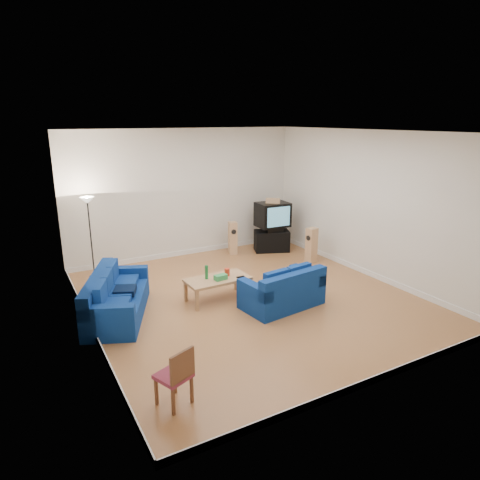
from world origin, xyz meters
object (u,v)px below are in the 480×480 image
sofa_three_seat (115,301)px  coffee_table (218,281)px  tv_stand (272,241)px  television (273,215)px  sofa_loveseat (284,293)px

sofa_three_seat → coffee_table: 1.94m
sofa_three_seat → tv_stand: sofa_three_seat is taller
television → sofa_three_seat: bearing=-154.0°
sofa_three_seat → sofa_loveseat: sofa_three_seat is taller
coffee_table → sofa_three_seat: bearing=172.6°
sofa_loveseat → tv_stand: sofa_loveseat is taller
sofa_loveseat → tv_stand: size_ratio=1.76×
sofa_three_seat → coffee_table: bearing=106.1°
sofa_loveseat → coffee_table: bearing=129.7°
television → coffee_table: bearing=-137.8°
sofa_three_seat → tv_stand: size_ratio=2.44×
sofa_three_seat → television: size_ratio=2.59×
sofa_loveseat → tv_stand: bearing=53.7°
coffee_table → television: bearing=39.3°
sofa_loveseat → television: bearing=53.4°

